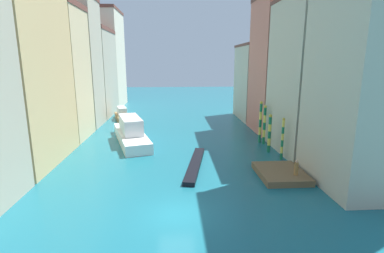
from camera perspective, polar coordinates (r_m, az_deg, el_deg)
The scene contains 19 objects.
ground_plane at distance 43.66m, azimuth -3.45°, elevation -0.80°, with size 154.00×154.00×0.00m, color #196070.
building_left_1 at distance 33.33m, azimuth -31.61°, elevation 8.89°, with size 7.78×11.85×17.98m.
building_left_2 at distance 42.26m, azimuth -25.42°, elevation 9.46°, with size 7.78×7.67×17.30m.
building_left_3 at distance 49.55m, azimuth -22.26°, elevation 11.48°, with size 7.78×7.15×19.82m.
building_left_4 at distance 58.82m, azimuth -19.16°, elevation 9.92°, with size 7.78×11.68×16.08m.
building_left_5 at distance 70.21m, azimuth -16.77°, elevation 12.49°, with size 7.78×12.08×21.21m.
building_right_0 at distance 27.02m, azimuth 32.50°, elevation 12.56°, with size 7.78×8.78×21.91m.
building_right_1 at distance 35.30m, azimuth 22.86°, elevation 9.03°, with size 7.78×9.89×16.97m.
building_right_2 at distance 44.17m, azimuth 17.35°, elevation 11.27°, with size 7.78×9.09×18.99m.
building_right_3 at distance 53.80m, azimuth 13.33°, elevation 8.44°, with size 7.78×10.62×13.02m.
waterfront_dock at distance 27.68m, azimuth 16.90°, elevation -8.73°, with size 3.97×5.06×0.56m.
person_on_dock at distance 26.72m, azimuth 19.67°, elevation -7.63°, with size 0.36×0.36×1.37m.
mooring_pole_0 at distance 31.70m, azimuth 17.23°, elevation -2.25°, with size 0.29×0.29×4.47m.
mooring_pole_1 at distance 33.90m, azimuth 14.88°, elevation -1.21°, with size 0.38×0.38×4.38m.
mooring_pole_2 at distance 37.05m, azimuth 13.94°, elevation 0.40°, with size 0.37×0.37×4.90m.
mooring_pole_3 at distance 37.75m, azimuth 13.19°, elevation 0.94°, with size 0.37×0.37×5.26m.
vaporetto_white at distance 38.05m, azimuth -11.82°, elevation -1.17°, with size 6.43×13.04×3.23m.
gondola_black at distance 28.93m, azimuth 0.60°, elevation -7.38°, with size 2.83×9.86×0.41m.
motorboat_0 at distance 53.11m, azimuth -13.48°, elevation 2.19°, with size 3.80×7.12×2.26m.
Camera 1 is at (-0.13, -17.98, 10.07)m, focal length 27.34 mm.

